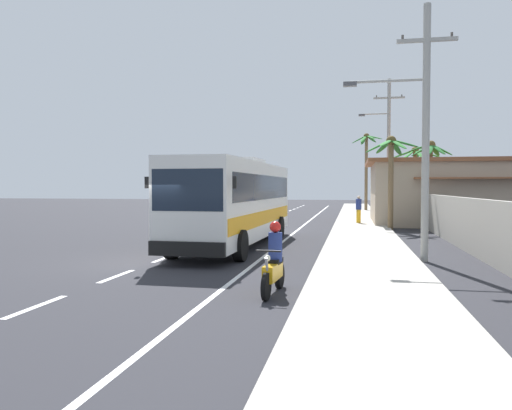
# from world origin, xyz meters

# --- Properties ---
(ground_plane) EXTENTS (160.00, 160.00, 0.00)m
(ground_plane) POSITION_xyz_m (0.00, 0.00, 0.00)
(ground_plane) COLOR #28282D
(sidewalk_kerb) EXTENTS (3.20, 90.00, 0.14)m
(sidewalk_kerb) POSITION_xyz_m (6.80, 10.00, 0.07)
(sidewalk_kerb) COLOR #A8A399
(sidewalk_kerb) RESTS_ON ground
(lane_markings) EXTENTS (3.42, 71.81, 0.01)m
(lane_markings) POSITION_xyz_m (1.94, 14.96, 0.00)
(lane_markings) COLOR white
(lane_markings) RESTS_ON ground
(boundary_wall) EXTENTS (0.24, 60.00, 2.03)m
(boundary_wall) POSITION_xyz_m (10.60, 14.00, 1.01)
(boundary_wall) COLOR #9E998E
(boundary_wall) RESTS_ON ground
(coach_bus_foreground) EXTENTS (3.06, 11.69, 3.68)m
(coach_bus_foreground) POSITION_xyz_m (1.62, 4.82, 1.91)
(coach_bus_foreground) COLOR silver
(coach_bus_foreground) RESTS_ON ground
(motorcycle_beside_bus) EXTENTS (0.56, 1.96, 1.64)m
(motorcycle_beside_bus) POSITION_xyz_m (4.54, -3.88, 0.67)
(motorcycle_beside_bus) COLOR black
(motorcycle_beside_bus) RESTS_ON ground
(pedestrian_near_kerb) EXTENTS (0.36, 0.36, 1.73)m
(pedestrian_near_kerb) POSITION_xyz_m (6.70, 17.34, 1.04)
(pedestrian_near_kerb) COLOR gold
(pedestrian_near_kerb) RESTS_ON sidewalk_kerb
(utility_pole_nearest) EXTENTS (3.59, 0.24, 8.31)m
(utility_pole_nearest) POSITION_xyz_m (8.50, 1.85, 4.43)
(utility_pole_nearest) COLOR #9E9E99
(utility_pole_nearest) RESTS_ON ground
(utility_pole_mid) EXTENTS (3.16, 0.24, 10.01)m
(utility_pole_mid) POSITION_xyz_m (8.71, 21.09, 5.32)
(utility_pole_mid) COLOR #9E9E99
(utility_pole_mid) RESTS_ON ground
(palm_nearest) EXTENTS (3.04, 2.81, 7.79)m
(palm_nearest) POSITION_xyz_m (7.66, 35.54, 5.39)
(palm_nearest) COLOR brown
(palm_nearest) RESTS_ON ground
(palm_second) EXTENTS (3.00, 2.79, 5.33)m
(palm_second) POSITION_xyz_m (8.42, 13.93, 3.85)
(palm_second) COLOR brown
(palm_second) RESTS_ON ground
(palm_third) EXTENTS (2.69, 2.69, 5.33)m
(palm_third) POSITION_xyz_m (11.04, 17.34, 4.07)
(palm_third) COLOR brown
(palm_third) RESTS_ON ground
(palm_fourth) EXTENTS (3.73, 3.88, 5.47)m
(palm_fourth) POSITION_xyz_m (10.90, 23.91, 3.99)
(palm_fourth) COLOR brown
(palm_fourth) RESTS_ON ground
(roadside_building) EXTENTS (15.41, 8.81, 4.17)m
(roadside_building) POSITION_xyz_m (14.90, 19.17, 2.10)
(roadside_building) COLOR tan
(roadside_building) RESTS_ON ground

